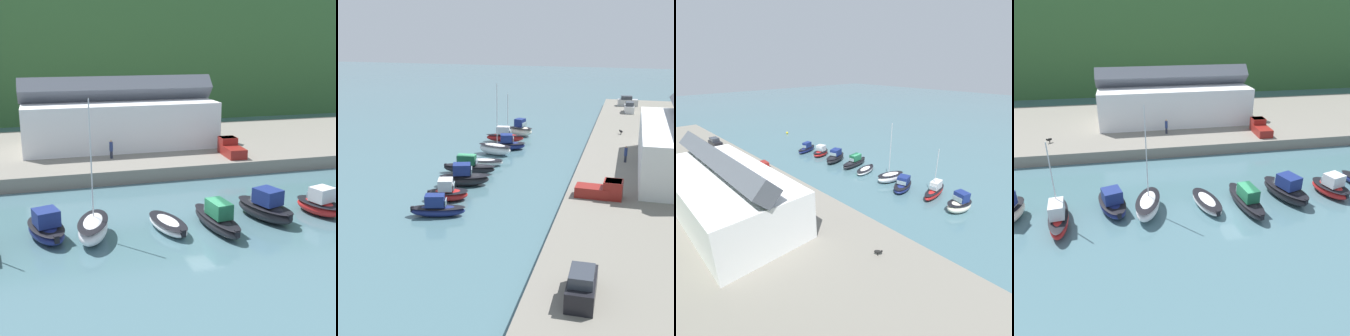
% 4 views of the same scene
% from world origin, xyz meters
% --- Properties ---
extents(ground_plane, '(320.00, 320.00, 0.00)m').
position_xyz_m(ground_plane, '(0.00, 0.00, 0.00)').
color(ground_plane, '#476B75').
extents(hillside_backdrop, '(240.00, 59.39, 30.12)m').
position_xyz_m(hillside_backdrop, '(0.00, 82.05, 15.06)').
color(hillside_backdrop, '#386633').
rests_on(hillside_backdrop, ground_plane).
extents(quay_promenade, '(115.11, 25.69, 1.48)m').
position_xyz_m(quay_promenade, '(0.00, 26.91, 0.74)').
color(quay_promenade, gray).
rests_on(quay_promenade, ground_plane).
extents(harbor_clubhouse, '(23.99, 10.45, 8.73)m').
position_xyz_m(harbor_clubhouse, '(-2.03, 26.57, 4.63)').
color(harbor_clubhouse, white).
rests_on(harbor_clubhouse, quay_promenade).
extents(moored_boat_2, '(3.69, 5.70, 2.37)m').
position_xyz_m(moored_boat_2, '(-11.78, 2.12, 0.85)').
color(moored_boat_2, navy).
rests_on(moored_boat_2, ground_plane).
extents(moored_boat_3, '(3.38, 5.60, 10.45)m').
position_xyz_m(moored_boat_3, '(-8.41, 1.06, 0.90)').
color(moored_boat_3, white).
rests_on(moored_boat_3, ground_plane).
extents(moored_boat_4, '(3.10, 5.51, 0.95)m').
position_xyz_m(moored_boat_4, '(-2.62, 1.20, 0.51)').
color(moored_boat_4, white).
rests_on(moored_boat_4, ground_plane).
extents(moored_boat_5, '(2.63, 6.94, 2.44)m').
position_xyz_m(moored_boat_5, '(1.12, 0.35, 0.88)').
color(moored_boat_5, black).
rests_on(moored_boat_5, ground_plane).
extents(moored_boat_6, '(4.06, 6.35, 2.68)m').
position_xyz_m(moored_boat_6, '(5.77, 1.40, 0.98)').
color(moored_boat_6, black).
rests_on(moored_boat_6, ground_plane).
extents(moored_boat_7, '(3.59, 4.93, 2.41)m').
position_xyz_m(moored_boat_7, '(10.84, 1.31, 0.87)').
color(moored_boat_7, red).
rests_on(moored_boat_7, ground_plane).
extents(pickup_truck_0, '(2.13, 4.80, 1.90)m').
position_xyz_m(pickup_truck_0, '(9.59, 17.86, 2.30)').
color(pickup_truck_0, maroon).
rests_on(pickup_truck_0, quay_promenade).
extents(person_on_quay, '(0.40, 0.40, 2.14)m').
position_xyz_m(person_on_quay, '(-4.12, 19.75, 2.58)').
color(person_on_quay, '#232838').
rests_on(person_on_quay, quay_promenade).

